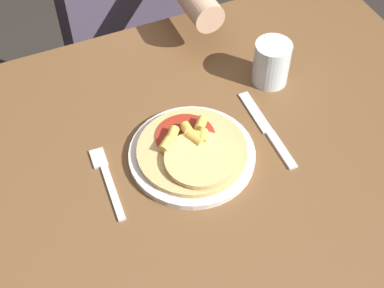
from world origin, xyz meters
The scene contains 6 objects.
dining_table centered at (0.00, 0.00, 0.65)m, with size 1.26×0.83×0.77m.
plate centered at (0.02, -0.01, 0.77)m, with size 0.25×0.25×0.01m.
pizza centered at (0.02, -0.01, 0.79)m, with size 0.21×0.21×0.04m.
fork centered at (-0.14, 0.01, 0.77)m, with size 0.03×0.18×0.00m.
knife centered at (0.19, -0.01, 0.77)m, with size 0.03×0.22×0.00m.
drinking_glass centered at (0.27, 0.12, 0.82)m, with size 0.08×0.08×0.10m.
Camera 1 is at (-0.24, -0.60, 1.59)m, focal length 50.00 mm.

